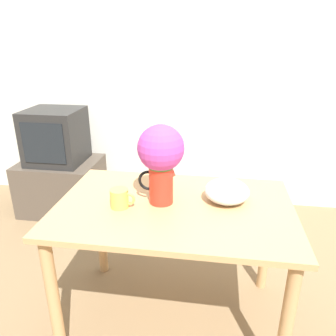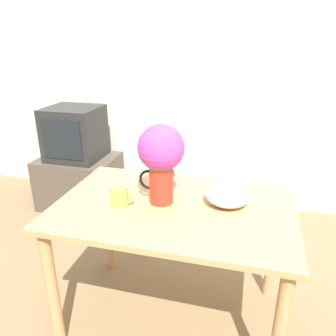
{
  "view_description": "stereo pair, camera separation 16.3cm",
  "coord_description": "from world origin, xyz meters",
  "px_view_note": "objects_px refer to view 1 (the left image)",
  "views": [
    {
      "loc": [
        0.05,
        -1.31,
        1.55
      ],
      "look_at": [
        -0.18,
        0.19,
        0.94
      ],
      "focal_mm": 35.0,
      "sensor_mm": 36.0,
      "label": 1
    },
    {
      "loc": [
        0.21,
        -1.27,
        1.55
      ],
      "look_at": [
        -0.18,
        0.19,
        0.94
      ],
      "focal_mm": 35.0,
      "sensor_mm": 36.0,
      "label": 2
    }
  ],
  "objects_px": {
    "flower_vase": "(161,156)",
    "white_bowl": "(227,191)",
    "coffee_mug": "(120,198)",
    "tv_set": "(56,136)"
  },
  "relations": [
    {
      "from": "flower_vase",
      "to": "tv_set",
      "type": "bearing_deg",
      "value": 135.56
    },
    {
      "from": "flower_vase",
      "to": "coffee_mug",
      "type": "bearing_deg",
      "value": -156.58
    },
    {
      "from": "tv_set",
      "to": "flower_vase",
      "type": "bearing_deg",
      "value": -44.44
    },
    {
      "from": "flower_vase",
      "to": "tv_set",
      "type": "distance_m",
      "value": 1.63
    },
    {
      "from": "coffee_mug",
      "to": "white_bowl",
      "type": "xyz_separation_m",
      "value": [
        0.53,
        0.14,
        0.01
      ]
    },
    {
      "from": "coffee_mug",
      "to": "white_bowl",
      "type": "distance_m",
      "value": 0.55
    },
    {
      "from": "flower_vase",
      "to": "white_bowl",
      "type": "xyz_separation_m",
      "value": [
        0.34,
        0.06,
        -0.2
      ]
    },
    {
      "from": "coffee_mug",
      "to": "white_bowl",
      "type": "relative_size",
      "value": 0.55
    },
    {
      "from": "flower_vase",
      "to": "coffee_mug",
      "type": "distance_m",
      "value": 0.3
    },
    {
      "from": "coffee_mug",
      "to": "tv_set",
      "type": "distance_m",
      "value": 1.54
    }
  ]
}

